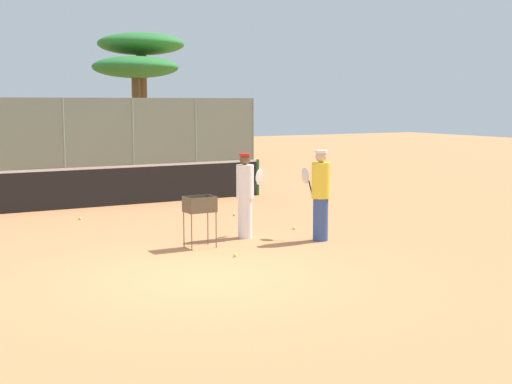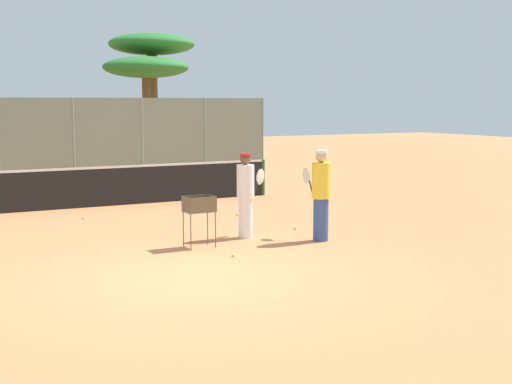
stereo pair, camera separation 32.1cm
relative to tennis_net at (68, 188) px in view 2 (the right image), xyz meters
name	(u,v)px [view 2 (the right image)]	position (x,y,z in m)	size (l,w,h in m)	color
ground_plane	(198,278)	(0.00, -8.32, -0.56)	(80.00, 80.00, 0.00)	#D37F4C
tennis_net	(68,188)	(0.00, 0.00, 0.00)	(11.66, 0.10, 1.07)	#26592D
tree_0	(146,69)	(7.41, 14.66, 3.78)	(4.13, 4.13, 4.94)	brown
tree_1	(152,48)	(8.33, 16.30, 4.90)	(4.35, 4.35, 6.21)	brown
player_white_outfit	(321,194)	(3.40, -6.71, 0.39)	(0.38, 0.94, 1.82)	#334C8C
player_red_cap	(246,194)	(2.23, -5.71, 0.34)	(0.84, 0.53, 1.74)	white
ball_cart	(199,208)	(1.00, -6.14, 0.20)	(0.56, 0.41, 0.99)	brown
tennis_ball_2	(84,218)	(-0.10, -1.83, -0.53)	(0.07, 0.07, 0.07)	#D1E54C
tennis_ball_3	(295,228)	(3.60, -5.41, -0.53)	(0.07, 0.07, 0.07)	#D1E54C
tennis_ball_5	(202,207)	(3.06, -1.63, -0.53)	(0.07, 0.07, 0.07)	#D1E54C
tennis_ball_6	(233,255)	(1.19, -7.22, -0.53)	(0.07, 0.07, 0.07)	#D1E54C
tennis_ball_7	(237,215)	(3.34, -3.12, -0.53)	(0.07, 0.07, 0.07)	#D1E54C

